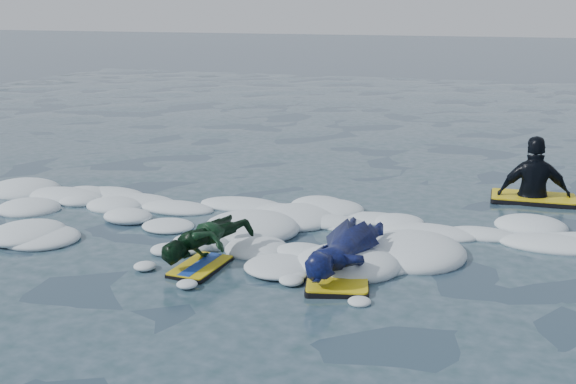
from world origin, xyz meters
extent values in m
plane|color=#1C2D45|center=(0.00, 0.00, 0.00)|extent=(120.00, 120.00, 0.00)
cube|color=black|center=(1.72, -0.54, 0.04)|extent=(0.92, 1.32, 0.06)
cube|color=yellow|center=(1.72, -0.54, 0.08)|extent=(0.89, 1.29, 0.02)
imported|color=#0C1558|center=(1.72, -0.29, 0.27)|extent=(0.78, 1.84, 0.43)
cube|color=black|center=(0.19, -0.76, 0.03)|extent=(0.50, 0.84, 0.04)
cube|color=yellow|center=(0.19, -0.76, 0.06)|extent=(0.48, 0.83, 0.01)
cube|color=#173FAF|center=(0.19, -0.76, 0.07)|extent=(0.19, 0.78, 0.00)
imported|color=#0E3418|center=(0.19, -0.56, 0.26)|extent=(0.98, 1.36, 0.46)
cube|color=black|center=(3.69, 3.45, 0.04)|extent=(1.26, 0.73, 0.06)
cube|color=yellow|center=(3.69, 3.45, 0.08)|extent=(1.23, 0.70, 0.02)
imported|color=black|center=(3.69, 3.45, 0.07)|extent=(1.14, 0.64, 1.84)
camera|label=1|loc=(3.56, -7.63, 2.89)|focal=45.00mm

